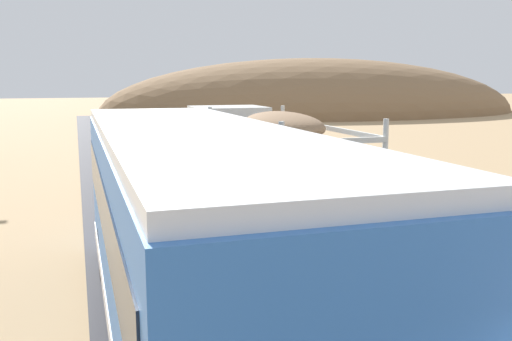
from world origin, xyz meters
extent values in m
cube|color=silver|center=(1.07, 17.09, 1.82)|extent=(2.50, 2.20, 2.20)
cube|color=#192333|center=(1.07, 17.09, 2.27)|extent=(2.53, 1.54, 0.70)
cube|color=brown|center=(1.07, 11.69, 0.72)|extent=(2.50, 6.40, 0.24)
cylinder|color=silver|center=(-0.12, 14.83, 1.94)|extent=(0.12, 0.12, 2.20)
cylinder|color=silver|center=(2.26, 14.83, 1.94)|extent=(0.12, 0.12, 2.20)
cylinder|color=silver|center=(-0.12, 8.55, 1.94)|extent=(0.12, 0.12, 2.20)
cylinder|color=silver|center=(2.26, 8.55, 1.94)|extent=(0.12, 0.12, 2.20)
cube|color=silver|center=(-0.14, 11.69, 1.28)|extent=(0.08, 6.30, 0.12)
cube|color=silver|center=(2.28, 11.69, 1.28)|extent=(0.08, 6.30, 0.12)
cube|color=silver|center=(1.07, 8.53, 1.28)|extent=(2.40, 0.08, 0.12)
cube|color=silver|center=(-0.14, 11.69, 1.72)|extent=(0.08, 6.30, 0.12)
cube|color=silver|center=(2.28, 11.69, 1.72)|extent=(0.08, 6.30, 0.12)
cube|color=silver|center=(1.07, 8.53, 1.72)|extent=(2.40, 0.08, 0.12)
cube|color=silver|center=(-0.14, 11.69, 2.16)|extent=(0.08, 6.30, 0.12)
cube|color=silver|center=(2.28, 11.69, 2.16)|extent=(0.08, 6.30, 0.12)
cube|color=silver|center=(1.07, 8.53, 2.16)|extent=(2.40, 0.08, 0.12)
cube|color=silver|center=(-0.14, 11.69, 2.60)|extent=(0.08, 6.30, 0.12)
cube|color=silver|center=(2.28, 11.69, 2.60)|extent=(0.08, 6.30, 0.12)
cube|color=silver|center=(1.07, 8.53, 2.60)|extent=(2.40, 0.08, 0.12)
ellipsoid|color=#8C6B4C|center=(1.07, 11.69, 2.69)|extent=(1.75, 3.84, 0.70)
cylinder|color=black|center=(-0.02, 17.09, 0.57)|extent=(0.32, 1.10, 1.10)
cylinder|color=black|center=(2.16, 17.09, 0.57)|extent=(0.32, 1.10, 1.10)
cylinder|color=black|center=(-0.02, 10.41, 0.57)|extent=(0.32, 1.10, 1.10)
cylinder|color=black|center=(2.16, 10.41, 0.57)|extent=(0.32, 1.10, 1.10)
cube|color=#3872C6|center=(-2.49, 5.71, 1.72)|extent=(2.50, 10.00, 2.70)
cube|color=white|center=(-2.49, 5.71, 3.15)|extent=(2.45, 9.80, 0.16)
cube|color=#192333|center=(-2.49, 5.71, 2.19)|extent=(2.54, 9.20, 0.80)
cube|color=silver|center=(-2.49, 5.71, 0.57)|extent=(2.53, 9.80, 0.36)
cylinder|color=black|center=(-3.59, 8.96, 0.52)|extent=(0.30, 1.00, 1.00)
cylinder|color=black|center=(-1.39, 8.96, 0.52)|extent=(0.30, 1.00, 1.00)
ellipsoid|color=olive|center=(22.67, 57.59, 0.00)|extent=(49.44, 27.31, 12.42)
camera|label=1|loc=(-4.02, -1.91, 3.88)|focal=39.14mm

